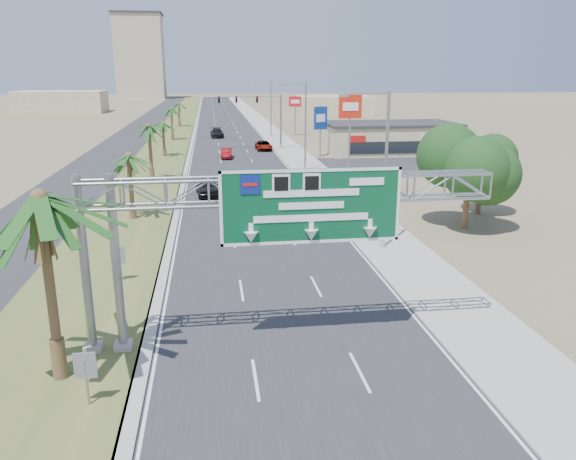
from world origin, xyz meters
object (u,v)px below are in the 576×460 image
(car_right_lane, at_px, (264,146))
(pole_sign_red_near, at_px, (350,112))
(palm_near, at_px, (39,199))
(car_far, at_px, (217,133))
(car_mid_lane, at_px, (226,153))
(sign_gantry, at_px, (271,204))
(pole_sign_red_far, at_px, (295,104))
(car_left_lane, at_px, (207,187))
(store_building, at_px, (389,139))
(signal_mast, at_px, (267,116))
(pole_sign_blue, at_px, (320,120))

(car_right_lane, distance_m, pole_sign_red_near, 26.63)
(car_right_lane, relative_size, pole_sign_red_near, 0.52)
(pole_sign_red_near, bearing_deg, palm_near, -118.16)
(car_far, bearing_deg, palm_near, -97.99)
(palm_near, height_order, car_mid_lane, palm_near)
(palm_near, bearing_deg, sign_gantry, 13.32)
(car_far, xyz_separation_m, pole_sign_red_far, (13.99, 0.31, 4.85))
(car_right_lane, xyz_separation_m, pole_sign_red_near, (6.65, -24.96, 6.49))
(car_left_lane, xyz_separation_m, car_right_lane, (8.26, 30.75, -0.17))
(store_building, distance_m, pole_sign_red_far, 25.63)
(store_building, height_order, car_left_lane, store_building)
(pole_sign_red_near, height_order, pole_sign_red_far, pole_sign_red_near)
(signal_mast, bearing_deg, car_far, 112.92)
(palm_near, xyz_separation_m, car_mid_lane, (8.00, 55.58, -6.26))
(car_right_lane, bearing_deg, car_left_lane, -106.50)
(sign_gantry, bearing_deg, signal_mast, 84.26)
(store_building, xyz_separation_m, car_left_lane, (-25.75, -25.75, -1.17))
(car_mid_lane, xyz_separation_m, pole_sign_red_far, (13.17, 25.72, 4.95))
(car_far, distance_m, pole_sign_blue, 29.41)
(store_building, xyz_separation_m, pole_sign_red_near, (-10.84, -19.95, 5.16))
(palm_near, bearing_deg, pole_sign_red_far, 75.41)
(pole_sign_blue, height_order, pole_sign_red_far, pole_sign_red_far)
(sign_gantry, relative_size, pole_sign_red_far, 2.33)
(car_left_lane, height_order, car_right_lane, car_left_lane)
(signal_mast, height_order, car_mid_lane, signal_mast)
(signal_mast, height_order, pole_sign_blue, signal_mast)
(pole_sign_red_near, bearing_deg, pole_sign_red_far, 88.94)
(car_left_lane, relative_size, car_mid_lane, 1.20)
(sign_gantry, distance_m, pole_sign_red_far, 80.44)
(car_right_lane, relative_size, pole_sign_red_far, 0.66)
(car_left_lane, distance_m, pole_sign_red_far, 51.73)
(store_building, height_order, pole_sign_blue, pole_sign_blue)
(pole_sign_red_near, relative_size, pole_sign_red_far, 1.26)
(signal_mast, relative_size, car_far, 1.93)
(car_far, distance_m, pole_sign_red_near, 45.38)
(car_far, xyz_separation_m, pole_sign_blue, (13.47, -25.80, 4.21))
(car_mid_lane, xyz_separation_m, pole_sign_blue, (12.65, -0.38, 4.31))
(store_building, relative_size, pole_sign_red_far, 2.50)
(palm_near, height_order, store_building, palm_near)
(signal_mast, bearing_deg, car_right_lane, -124.15)
(signal_mast, xyz_separation_m, pole_sign_red_near, (5.99, -25.93, 2.31))
(store_building, height_order, pole_sign_red_far, pole_sign_red_far)
(signal_mast, distance_m, car_right_lane, 4.35)
(sign_gantry, height_order, car_mid_lane, sign_gantry)
(car_left_lane, bearing_deg, pole_sign_red_near, 16.64)
(car_left_lane, bearing_deg, store_building, 40.40)
(car_left_lane, relative_size, car_right_lane, 1.02)
(pole_sign_red_far, bearing_deg, car_far, -178.75)
(pole_sign_red_near, bearing_deg, car_mid_lane, 125.18)
(sign_gantry, bearing_deg, car_mid_lane, 90.15)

